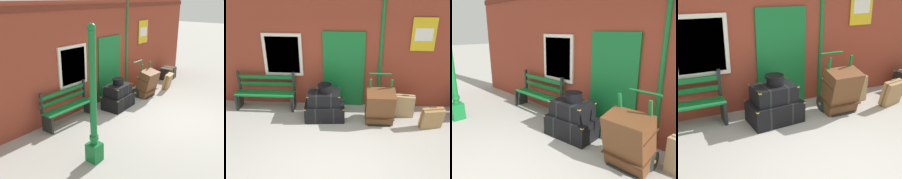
{
  "view_description": "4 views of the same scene",
  "coord_description": "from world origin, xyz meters",
  "views": [
    {
      "loc": [
        -6.39,
        -2.97,
        3.29
      ],
      "look_at": [
        -0.71,
        1.62,
        0.71
      ],
      "focal_mm": 42.38,
      "sensor_mm": 36.0,
      "label": 1
    },
    {
      "loc": [
        0.4,
        -4.17,
        3.75
      ],
      "look_at": [
        0.03,
        1.93,
        0.71
      ],
      "focal_mm": 42.51,
      "sensor_mm": 36.0,
      "label": 2
    },
    {
      "loc": [
        2.55,
        -1.34,
        2.15
      ],
      "look_at": [
        -0.67,
        1.84,
        0.9
      ],
      "focal_mm": 35.13,
      "sensor_mm": 36.0,
      "label": 3
    },
    {
      "loc": [
        -2.1,
        -2.97,
        2.55
      ],
      "look_at": [
        0.03,
        1.7,
        0.61
      ],
      "focal_mm": 45.56,
      "sensor_mm": 36.0,
      "label": 4
    }
  ],
  "objects": [
    {
      "name": "round_hatbox",
      "position": [
        -0.27,
        1.73,
        0.85
      ],
      "size": [
        0.37,
        0.35,
        0.2
      ],
      "color": "black",
      "rests_on": "steamer_trunk_middle"
    },
    {
      "name": "large_brown_trunk",
      "position": [
        1.08,
        1.51,
        0.48
      ],
      "size": [
        0.7,
        0.62,
        0.96
      ],
      "color": "brown",
      "rests_on": "ground"
    },
    {
      "name": "steamer_trunk_base",
      "position": [
        -0.3,
        1.7,
        0.21
      ],
      "size": [
        1.06,
        0.73,
        0.43
      ],
      "color": "black",
      "rests_on": "ground"
    },
    {
      "name": "steamer_trunk_middle",
      "position": [
        -0.31,
        1.71,
        0.58
      ],
      "size": [
        0.84,
        0.6,
        0.33
      ],
      "color": "black",
      "rests_on": "steamer_trunk_base"
    },
    {
      "name": "suitcase_oxblood",
      "position": [
        2.33,
        1.37,
        0.29
      ],
      "size": [
        0.56,
        0.38,
        0.59
      ],
      "color": "olive",
      "rests_on": "ground"
    },
    {
      "name": "porters_trolley",
      "position": [
        1.08,
        1.69,
        0.27
      ],
      "size": [
        0.71,
        0.6,
        1.2
      ],
      "color": "black",
      "rests_on": "ground"
    },
    {
      "name": "brick_facade",
      "position": [
        -0.01,
        2.6,
        1.6
      ],
      "size": [
        10.4,
        0.35,
        3.2
      ],
      "color": "brown",
      "rests_on": "ground"
    },
    {
      "name": "suitcase_brown",
      "position": [
        1.78,
        1.93,
        0.29
      ],
      "size": [
        0.5,
        0.24,
        0.62
      ],
      "color": "tan",
      "rests_on": "ground"
    },
    {
      "name": "platform_bench",
      "position": [
        -1.96,
        2.16,
        0.44
      ],
      "size": [
        1.6,
        0.43,
        1.01
      ],
      "color": "#146B2D",
      "rests_on": "ground"
    },
    {
      "name": "ground_plane",
      "position": [
        0.0,
        0.0,
        0.0
      ],
      "size": [
        60.0,
        60.0,
        0.0
      ],
      "primitive_type": "plane",
      "color": "#A3A099"
    }
  ]
}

